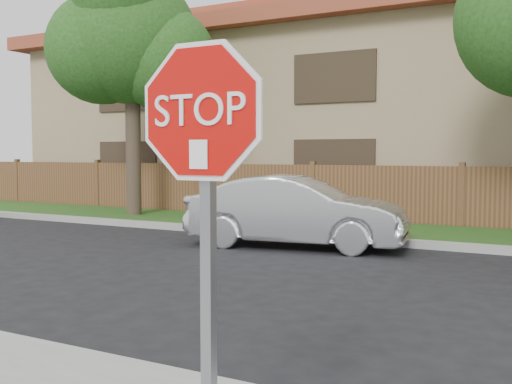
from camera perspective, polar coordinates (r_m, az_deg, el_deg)
The scene contains 7 objects.
far_curb at distance 12.64m, azimuth 16.51°, elevation -4.87°, with size 70.00×0.30×0.15m, color gray.
grass_strip at distance 14.25m, azimuth 17.87°, elevation -4.00°, with size 70.00×3.00×0.12m, color #1E4714.
fence at distance 15.74m, azimuth 18.99°, elevation -0.59°, with size 70.00×0.12×1.60m, color #4D331B.
apartment_building at distance 21.31m, azimuth 21.62°, elevation 7.78°, with size 35.20×9.20×7.20m.
tree_left at distance 18.17m, azimuth -11.97°, elevation 14.09°, with size 4.80×3.90×7.78m.
stop_sign at distance 3.13m, azimuth -5.05°, elevation 1.75°, with size 1.01×0.13×2.55m.
sedan_left at distance 12.29m, azimuth 3.89°, elevation -1.88°, with size 1.55×4.45×1.46m, color #BABBC0.
Camera 1 is at (2.53, -4.10, 1.94)m, focal length 42.00 mm.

